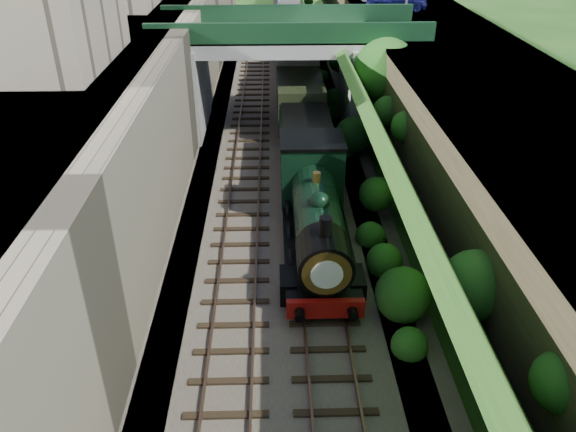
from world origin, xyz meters
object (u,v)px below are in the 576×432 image
object	(u,v)px
road_bridge	(296,67)
locomotive	(316,214)
tender	(306,149)
tree	(387,73)

from	to	relation	value
road_bridge	locomotive	xyz separation A→B (m)	(0.26, -14.51, -2.18)
road_bridge	tender	xyz separation A→B (m)	(0.26, -7.14, -2.46)
tree	locomotive	size ratio (longest dim) A/B	0.65
tender	road_bridge	bearing A→B (deg)	92.05
tree	locomotive	distance (m)	12.29
locomotive	tender	size ratio (longest dim) A/B	1.70
road_bridge	tree	world-z (taller)	road_bridge
road_bridge	tender	distance (m)	7.56
road_bridge	tree	distance (m)	6.10
road_bridge	tree	xyz separation A→B (m)	(4.97, -3.49, 0.57)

